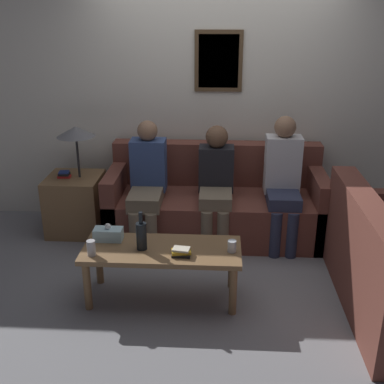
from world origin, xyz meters
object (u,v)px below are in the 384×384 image
couch_main (216,205)px  person_right (283,177)px  drinking_glass (232,246)px  wine_bottle (141,235)px  person_middle (216,181)px  coffee_table (162,255)px  person_left (147,180)px

couch_main → person_right: size_ratio=1.71×
couch_main → drinking_glass: 1.25m
wine_bottle → person_right: (1.21, 1.07, 0.11)m
wine_bottle → person_right: person_right is taller
wine_bottle → drinking_glass: size_ratio=3.37×
couch_main → person_right: (0.64, -0.16, 0.37)m
couch_main → person_middle: size_ratio=1.86×
coffee_table → person_left: size_ratio=1.04×
wine_bottle → person_middle: person_middle is taller
couch_main → person_left: person_left is taller
person_middle → person_right: 0.64m
person_middle → person_right: (0.64, 0.01, 0.05)m
coffee_table → person_right: (1.05, 1.05, 0.30)m
wine_bottle → drinking_glass: (0.70, -0.00, -0.07)m
coffee_table → person_right: 1.52m
coffee_table → person_right: bearing=44.9°
person_left → person_middle: bearing=3.2°
person_middle → coffee_table: bearing=-111.4°
couch_main → person_right: bearing=-13.7°
wine_bottle → drinking_glass: 0.70m
person_middle → person_right: size_ratio=0.92×
person_left → person_right: person_right is taller
wine_bottle → person_middle: 1.21m
couch_main → person_right: 0.76m
person_middle → wine_bottle: bearing=-117.8°
drinking_glass → person_right: person_right is taller
wine_bottle → person_right: 1.62m
coffee_table → person_middle: bearing=68.6°
couch_main → drinking_glass: bearing=-83.6°
person_right → wine_bottle: bearing=-138.3°
person_left → person_middle: size_ratio=1.04×
drinking_glass → person_middle: (-0.14, 1.07, 0.14)m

